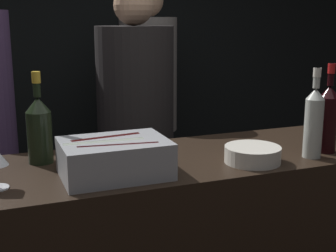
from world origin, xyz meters
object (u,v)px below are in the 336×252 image
at_px(ice_bin_with_bottles, 113,156).
at_px(white_wine_bottle, 314,120).
at_px(champagne_bottle, 39,128).
at_px(person_in_hoodie, 136,135).
at_px(person_grey_polo, 149,105).
at_px(red_wine_bottle_tall, 328,117).
at_px(bowl_white, 253,154).

bearing_deg(ice_bin_with_bottles, white_wine_bottle, -4.64).
distance_m(champagne_bottle, person_in_hoodie, 0.92).
distance_m(person_in_hoodie, person_grey_polo, 0.72).
height_order(champagne_bottle, red_wine_bottle_tall, red_wine_bottle_tall).
height_order(white_wine_bottle, person_in_hoodie, person_in_hoodie).
bearing_deg(person_grey_polo, red_wine_bottle_tall, -22.83).
relative_size(ice_bin_with_bottles, champagne_bottle, 1.05).
relative_size(red_wine_bottle_tall, person_in_hoodie, 0.20).
height_order(bowl_white, white_wine_bottle, white_wine_bottle).
distance_m(bowl_white, white_wine_bottle, 0.27).
height_order(champagne_bottle, person_grey_polo, person_grey_polo).
bearing_deg(person_grey_polo, ice_bin_with_bottles, -52.48).
xyz_separation_m(red_wine_bottle_tall, person_grey_polo, (-0.19, 1.60, -0.21)).
relative_size(ice_bin_with_bottles, person_grey_polo, 0.19).
height_order(red_wine_bottle_tall, person_in_hoodie, person_in_hoodie).
distance_m(bowl_white, person_in_hoodie, 0.98).
relative_size(person_in_hoodie, person_grey_polo, 0.97).
bearing_deg(bowl_white, person_in_hoodie, 98.66).
xyz_separation_m(bowl_white, person_in_hoodie, (-0.15, 0.96, -0.14)).
xyz_separation_m(white_wine_bottle, person_in_hoodie, (-0.39, 0.98, -0.25)).
relative_size(white_wine_bottle, champagne_bottle, 1.02).
relative_size(white_wine_bottle, person_in_hoodie, 0.19).
relative_size(red_wine_bottle_tall, person_grey_polo, 0.19).
bearing_deg(bowl_white, champagne_bottle, 158.75).
bearing_deg(ice_bin_with_bottles, person_in_hoodie, 68.38).
distance_m(white_wine_bottle, red_wine_bottle_tall, 0.10).
bearing_deg(person_in_hoodie, champagne_bottle, -64.43).
xyz_separation_m(red_wine_bottle_tall, person_in_hoodie, (-0.49, 0.94, -0.25)).
bearing_deg(bowl_white, ice_bin_with_bottles, 175.71).
bearing_deg(person_in_hoodie, red_wine_bottle_tall, 3.08).
relative_size(ice_bin_with_bottles, red_wine_bottle_tall, 1.01).
bearing_deg(ice_bin_with_bottles, person_grey_polo, 67.11).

